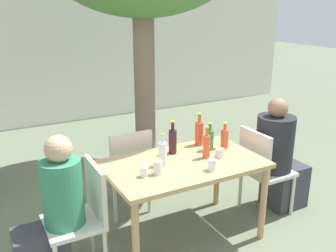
{
  "coord_description": "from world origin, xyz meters",
  "views": [
    {
      "loc": [
        -1.58,
        -2.63,
        2.1
      ],
      "look_at": [
        0.0,
        0.3,
        1.02
      ],
      "focal_mm": 40.0,
      "sensor_mm": 36.0,
      "label": 1
    }
  ],
  "objects_px": {
    "drinking_glass_1": "(144,172)",
    "drinking_glass_2": "(158,168)",
    "soda_bottle_1": "(225,138)",
    "drinking_glass_0": "(212,165)",
    "dining_table_front": "(184,171)",
    "patio_chair_1": "(262,167)",
    "person_seated_1": "(279,160)",
    "soda_bottle_0": "(199,133)",
    "soda_bottle_4": "(207,146)",
    "person_seated_0": "(53,219)",
    "wine_bottle_2": "(173,141)",
    "patio_chair_2": "(128,166)",
    "drinking_glass_3": "(220,153)",
    "green_bottle_3": "(210,139)",
    "patio_chair_0": "(83,212)",
    "water_bottle_5": "(163,153)"
  },
  "relations": [
    {
      "from": "green_bottle_3",
      "to": "drinking_glass_0",
      "type": "relative_size",
      "value": 2.75
    },
    {
      "from": "person_seated_0",
      "to": "soda_bottle_0",
      "type": "relative_size",
      "value": 3.67
    },
    {
      "from": "person_seated_0",
      "to": "drinking_glass_3",
      "type": "bearing_deg",
      "value": 87.39
    },
    {
      "from": "patio_chair_0",
      "to": "person_seated_1",
      "type": "relative_size",
      "value": 0.75
    },
    {
      "from": "soda_bottle_1",
      "to": "person_seated_1",
      "type": "bearing_deg",
      "value": -10.41
    },
    {
      "from": "person_seated_1",
      "to": "wine_bottle_2",
      "type": "bearing_deg",
      "value": 78.81
    },
    {
      "from": "person_seated_1",
      "to": "soda_bottle_0",
      "type": "height_order",
      "value": "person_seated_1"
    },
    {
      "from": "green_bottle_3",
      "to": "soda_bottle_4",
      "type": "relative_size",
      "value": 0.92
    },
    {
      "from": "person_seated_1",
      "to": "drinking_glass_3",
      "type": "relative_size",
      "value": 13.88
    },
    {
      "from": "patio_chair_1",
      "to": "drinking_glass_2",
      "type": "distance_m",
      "value": 1.29
    },
    {
      "from": "green_bottle_3",
      "to": "drinking_glass_0",
      "type": "bearing_deg",
      "value": -121.58
    },
    {
      "from": "person_seated_1",
      "to": "soda_bottle_4",
      "type": "height_order",
      "value": "person_seated_1"
    },
    {
      "from": "patio_chair_0",
      "to": "patio_chair_2",
      "type": "xyz_separation_m",
      "value": [
        0.65,
        0.65,
        0.0
      ]
    },
    {
      "from": "patio_chair_2",
      "to": "drinking_glass_3",
      "type": "distance_m",
      "value": 0.99
    },
    {
      "from": "person_seated_1",
      "to": "wine_bottle_2",
      "type": "relative_size",
      "value": 3.86
    },
    {
      "from": "patio_chair_2",
      "to": "wine_bottle_2",
      "type": "bearing_deg",
      "value": 124.05
    },
    {
      "from": "patio_chair_0",
      "to": "green_bottle_3",
      "type": "bearing_deg",
      "value": 95.98
    },
    {
      "from": "soda_bottle_1",
      "to": "drinking_glass_1",
      "type": "height_order",
      "value": "soda_bottle_1"
    },
    {
      "from": "dining_table_front",
      "to": "patio_chair_1",
      "type": "xyz_separation_m",
      "value": [
        0.93,
        0.0,
        -0.15
      ]
    },
    {
      "from": "soda_bottle_1",
      "to": "drinking_glass_2",
      "type": "xyz_separation_m",
      "value": [
        -0.85,
        -0.23,
        -0.04
      ]
    },
    {
      "from": "soda_bottle_1",
      "to": "drinking_glass_0",
      "type": "bearing_deg",
      "value": -137.11
    },
    {
      "from": "soda_bottle_4",
      "to": "drinking_glass_2",
      "type": "distance_m",
      "value": 0.56
    },
    {
      "from": "soda_bottle_4",
      "to": "person_seated_0",
      "type": "bearing_deg",
      "value": 179.49
    },
    {
      "from": "patio_chair_0",
      "to": "water_bottle_5",
      "type": "xyz_separation_m",
      "value": [
        0.73,
        0.03,
        0.36
      ]
    },
    {
      "from": "soda_bottle_1",
      "to": "soda_bottle_4",
      "type": "distance_m",
      "value": 0.32
    },
    {
      "from": "dining_table_front",
      "to": "soda_bottle_1",
      "type": "xyz_separation_m",
      "value": [
        0.53,
        0.12,
        0.19
      ]
    },
    {
      "from": "soda_bottle_1",
      "to": "drinking_glass_1",
      "type": "distance_m",
      "value": 0.99
    },
    {
      "from": "person_seated_0",
      "to": "person_seated_1",
      "type": "xyz_separation_m",
      "value": [
        2.33,
        0.0,
        0.03
      ]
    },
    {
      "from": "dining_table_front",
      "to": "soda_bottle_0",
      "type": "relative_size",
      "value": 4.25
    },
    {
      "from": "green_bottle_3",
      "to": "drinking_glass_3",
      "type": "relative_size",
      "value": 3.09
    },
    {
      "from": "soda_bottle_4",
      "to": "person_seated_1",
      "type": "bearing_deg",
      "value": 0.77
    },
    {
      "from": "patio_chair_2",
      "to": "soda_bottle_4",
      "type": "bearing_deg",
      "value": 127.22
    },
    {
      "from": "drinking_glass_1",
      "to": "drinking_glass_2",
      "type": "distance_m",
      "value": 0.12
    },
    {
      "from": "soda_bottle_1",
      "to": "person_seated_0",
      "type": "bearing_deg",
      "value": -176.07
    },
    {
      "from": "soda_bottle_0",
      "to": "wine_bottle_2",
      "type": "xyz_separation_m",
      "value": [
        -0.34,
        -0.07,
        -0.0
      ]
    },
    {
      "from": "soda_bottle_1",
      "to": "drinking_glass_0",
      "type": "relative_size",
      "value": 2.57
    },
    {
      "from": "drinking_glass_1",
      "to": "person_seated_1",
      "type": "bearing_deg",
      "value": 3.64
    },
    {
      "from": "person_seated_0",
      "to": "soda_bottle_4",
      "type": "height_order",
      "value": "person_seated_0"
    },
    {
      "from": "person_seated_1",
      "to": "drinking_glass_3",
      "type": "xyz_separation_m",
      "value": [
        -0.82,
        -0.07,
        0.26
      ]
    },
    {
      "from": "wine_bottle_2",
      "to": "green_bottle_3",
      "type": "relative_size",
      "value": 1.16
    },
    {
      "from": "person_seated_1",
      "to": "green_bottle_3",
      "type": "height_order",
      "value": "person_seated_1"
    },
    {
      "from": "dining_table_front",
      "to": "patio_chair_0",
      "type": "xyz_separation_m",
      "value": [
        -0.93,
        0.0,
        -0.15
      ]
    },
    {
      "from": "soda_bottle_1",
      "to": "patio_chair_1",
      "type": "bearing_deg",
      "value": -16.09
    },
    {
      "from": "green_bottle_3",
      "to": "water_bottle_5",
      "type": "distance_m",
      "value": 0.57
    },
    {
      "from": "patio_chair_1",
      "to": "soda_bottle_4",
      "type": "xyz_separation_m",
      "value": [
        -0.7,
        -0.01,
        0.36
      ]
    },
    {
      "from": "dining_table_front",
      "to": "drinking_glass_0",
      "type": "relative_size",
      "value": 13.98
    },
    {
      "from": "wine_bottle_2",
      "to": "soda_bottle_4",
      "type": "distance_m",
      "value": 0.32
    },
    {
      "from": "drinking_glass_0",
      "to": "drinking_glass_2",
      "type": "relative_size",
      "value": 0.84
    },
    {
      "from": "patio_chair_2",
      "to": "wine_bottle_2",
      "type": "height_order",
      "value": "wine_bottle_2"
    },
    {
      "from": "person_seated_0",
      "to": "water_bottle_5",
      "type": "xyz_separation_m",
      "value": [
        0.97,
        0.03,
        0.35
      ]
    }
  ]
}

